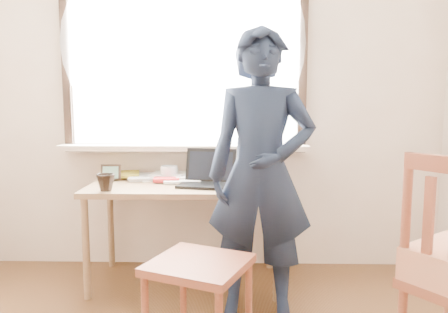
{
  "coord_description": "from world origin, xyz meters",
  "views": [
    {
      "loc": [
        0.18,
        -1.33,
        1.27
      ],
      "look_at": [
        0.12,
        0.95,
        0.98
      ],
      "focal_mm": 35.0,
      "sensor_mm": 36.0,
      "label": 1
    }
  ],
  "objects_px": {
    "laptop": "(208,177)",
    "mug_white": "(169,173)",
    "person": "(261,175)",
    "desk": "(186,194)",
    "work_chair": "(199,275)",
    "mug_dark": "(106,182)"
  },
  "relations": [
    {
      "from": "mug_white",
      "to": "mug_dark",
      "type": "distance_m",
      "value": 0.53
    },
    {
      "from": "mug_dark",
      "to": "work_chair",
      "type": "xyz_separation_m",
      "value": [
        0.64,
        -0.6,
        -0.36
      ]
    },
    {
      "from": "desk",
      "to": "work_chair",
      "type": "distance_m",
      "value": 0.89
    },
    {
      "from": "laptop",
      "to": "person",
      "type": "bearing_deg",
      "value": -51.26
    },
    {
      "from": "desk",
      "to": "work_chair",
      "type": "relative_size",
      "value": 2.21
    },
    {
      "from": "mug_dark",
      "to": "laptop",
      "type": "bearing_deg",
      "value": 18.05
    },
    {
      "from": "work_chair",
      "to": "person",
      "type": "height_order",
      "value": "person"
    },
    {
      "from": "laptop",
      "to": "mug_white",
      "type": "bearing_deg",
      "value": 146.03
    },
    {
      "from": "desk",
      "to": "laptop",
      "type": "distance_m",
      "value": 0.21
    },
    {
      "from": "laptop",
      "to": "desk",
      "type": "bearing_deg",
      "value": 169.17
    },
    {
      "from": "mug_white",
      "to": "mug_dark",
      "type": "xyz_separation_m",
      "value": [
        -0.35,
        -0.41,
        0.0
      ]
    },
    {
      "from": "work_chair",
      "to": "person",
      "type": "xyz_separation_m",
      "value": [
        0.33,
        0.39,
        0.45
      ]
    },
    {
      "from": "mug_dark",
      "to": "work_chair",
      "type": "bearing_deg",
      "value": -43.19
    },
    {
      "from": "desk",
      "to": "work_chair",
      "type": "bearing_deg",
      "value": -79.32
    },
    {
      "from": "desk",
      "to": "work_chair",
      "type": "xyz_separation_m",
      "value": [
        0.16,
        -0.84,
        -0.23
      ]
    },
    {
      "from": "laptop",
      "to": "work_chair",
      "type": "xyz_separation_m",
      "value": [
        0.0,
        -0.81,
        -0.36
      ]
    },
    {
      "from": "mug_white",
      "to": "work_chair",
      "type": "relative_size",
      "value": 0.22
    },
    {
      "from": "mug_white",
      "to": "work_chair",
      "type": "height_order",
      "value": "mug_white"
    },
    {
      "from": "mug_dark",
      "to": "person",
      "type": "height_order",
      "value": "person"
    },
    {
      "from": "desk",
      "to": "laptop",
      "type": "xyz_separation_m",
      "value": [
        0.16,
        -0.03,
        0.13
      ]
    },
    {
      "from": "person",
      "to": "mug_white",
      "type": "bearing_deg",
      "value": 140.94
    },
    {
      "from": "desk",
      "to": "mug_white",
      "type": "distance_m",
      "value": 0.25
    }
  ]
}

